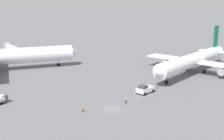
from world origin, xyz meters
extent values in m
plane|color=slate|center=(0.00, 0.00, 0.00)|extent=(600.00, 600.00, 0.00)
cone|color=silver|center=(2.61, 50.76, 5.36)|extent=(2.82, 5.48, 5.47)
cylinder|color=slate|center=(-4.16, 50.78, 1.67)|extent=(0.28, 0.28, 2.03)
cylinder|color=black|center=(-4.16, 50.78, 0.65)|extent=(1.30, 0.55, 1.30)
cylinder|color=white|center=(39.29, 21.63, 4.93)|extent=(41.95, 25.75, 4.89)
cone|color=white|center=(18.42, 10.33, 4.93)|extent=(4.60, 5.29, 4.50)
cone|color=white|center=(59.98, 32.83, 4.93)|extent=(5.03, 5.15, 3.91)
cube|color=white|center=(41.27, 22.70, 4.19)|extent=(23.89, 36.78, 0.44)
cube|color=white|center=(57.78, 31.64, 5.42)|extent=(9.00, 12.96, 0.28)
cube|color=#14724C|center=(57.52, 31.49, 11.72)|extent=(4.04, 2.41, 8.69)
cylinder|color=#999EA3|center=(35.28, 31.67, 2.39)|extent=(4.93, 4.29, 2.60)
cylinder|color=#999EA3|center=(45.50, 12.78, 2.39)|extent=(4.93, 4.29, 2.60)
cylinder|color=slate|center=(43.77, 20.19, 1.69)|extent=(0.28, 0.28, 2.08)
cylinder|color=black|center=(43.77, 20.19, 0.65)|extent=(1.41, 1.10, 1.30)
cylinder|color=slate|center=(40.53, 26.17, 1.69)|extent=(0.28, 0.28, 2.08)
cylinder|color=black|center=(40.53, 26.17, 0.65)|extent=(1.41, 1.10, 1.30)
cylinder|color=slate|center=(23.44, 13.05, 1.69)|extent=(0.28, 0.28, 2.08)
cylinder|color=black|center=(23.44, 13.05, 0.65)|extent=(1.41, 1.10, 1.30)
cube|color=white|center=(13.21, 7.80, 1.07)|extent=(6.12, 4.81, 1.24)
cube|color=#333D47|center=(12.12, 7.29, 2.14)|extent=(2.72, 2.82, 0.90)
cylinder|color=#4C4C51|center=(17.13, 9.65, 1.19)|extent=(2.98, 1.54, 0.20)
sphere|color=orange|center=(12.12, 7.29, 2.77)|extent=(0.24, 0.24, 0.24)
cylinder|color=black|center=(12.01, 5.72, 0.45)|extent=(0.94, 0.65, 0.90)
cylinder|color=black|center=(10.84, 8.20, 0.45)|extent=(0.94, 0.65, 0.90)
cylinder|color=black|center=(15.57, 7.40, 0.45)|extent=(0.94, 0.65, 0.90)
cylinder|color=black|center=(14.41, 9.88, 0.45)|extent=(0.94, 0.65, 0.90)
cube|color=#4C4C51|center=(-24.94, 13.51, 1.20)|extent=(2.49, 2.48, 1.80)
cylinder|color=black|center=(-25.54, 12.21, 0.30)|extent=(0.60, 0.51, 0.60)
cylinder|color=black|center=(4.54, 2.02, 0.43)|extent=(0.28, 0.28, 0.87)
cylinder|color=orange|center=(4.54, 2.02, 1.18)|extent=(0.36, 0.36, 0.62)
sphere|color=tan|center=(4.54, 2.02, 1.60)|extent=(0.24, 0.24, 0.24)
cylinder|color=#2D3351|center=(-7.27, 0.51, 0.41)|extent=(0.28, 0.28, 0.82)
cylinder|color=orange|center=(-7.27, 0.51, 1.11)|extent=(0.36, 0.36, 0.58)
sphere|color=#9E704C|center=(-7.27, 0.51, 1.52)|extent=(0.22, 0.22, 0.22)
cylinder|color=#F24C19|center=(-6.99, 0.63, 1.23)|extent=(0.05, 0.05, 0.40)
cylinder|color=#B7B7BC|center=(-20.62, 76.41, 4.11)|extent=(7.55, 17.94, 3.20)
cylinder|color=#99999E|center=(-22.85, 84.98, 4.11)|extent=(3.84, 3.84, 3.52)
cylinder|color=#595960|center=(-22.59, 84.01, 2.06)|extent=(0.70, 0.70, 4.11)
camera|label=1|loc=(-22.44, -59.42, 25.39)|focal=44.31mm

